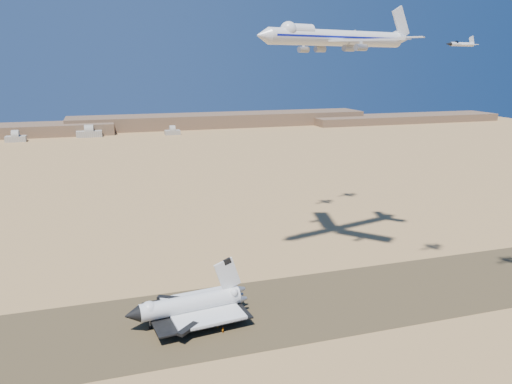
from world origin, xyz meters
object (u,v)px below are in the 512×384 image
object	(u,v)px
crew_b	(223,330)
chase_jet_a	(461,44)
carrier_747	(333,38)
crew_c	(218,326)
crew_a	(212,322)
chase_jet_c	(316,40)
chase_jet_d	(346,36)
shuttle	(190,306)

from	to	relation	value
crew_b	chase_jet_a	distance (m)	129.76
carrier_747	crew_c	world-z (taller)	carrier_747
crew_b	crew_a	bearing A→B (deg)	-10.99
crew_c	chase_jet_c	bearing A→B (deg)	-86.14
crew_b	crew_c	bearing A→B (deg)	-14.62
chase_jet_d	crew_c	bearing A→B (deg)	-144.00
crew_b	chase_jet_a	world-z (taller)	chase_jet_a
shuttle	crew_b	bearing A→B (deg)	-58.01
crew_a	chase_jet_d	bearing A→B (deg)	-49.38
shuttle	crew_a	xyz separation A→B (m)	(6.65, -4.59, -4.78)
crew_a	carrier_747	bearing A→B (deg)	-61.97
carrier_747	chase_jet_a	size ratio (longest dim) A/B	5.42
chase_jet_a	carrier_747	bearing A→B (deg)	115.68
crew_c	chase_jet_a	xyz separation A→B (m)	(91.42, 5.01, 92.69)
carrier_747	chase_jet_d	distance (m)	70.77
carrier_747	chase_jet_d	world-z (taller)	carrier_747
crew_a	chase_jet_c	size ratio (longest dim) A/B	0.11
carrier_747	crew_a	world-z (taller)	carrier_747
chase_jet_a	chase_jet_d	world-z (taller)	chase_jet_d
carrier_747	crew_b	world-z (taller)	carrier_747
crew_b	chase_jet_a	bearing A→B (deg)	-115.31
chase_jet_d	crew_b	bearing A→B (deg)	-142.84
crew_b	crew_c	size ratio (longest dim) A/B	1.08
crew_c	chase_jet_a	world-z (taller)	chase_jet_a
carrier_747	chase_jet_a	bearing A→B (deg)	-65.37
chase_jet_d	shuttle	bearing A→B (deg)	-148.56
chase_jet_a	crew_b	bearing A→B (deg)	171.91
chase_jet_a	chase_jet_d	xyz separation A→B (m)	(5.33, 99.01, 7.89)
carrier_747	chase_jet_a	world-z (taller)	carrier_747
shuttle	crew_c	distance (m)	12.29
shuttle	chase_jet_d	bearing A→B (deg)	35.72
chase_jet_a	chase_jet_c	bearing A→B (deg)	87.07
carrier_747	chase_jet_c	bearing A→B (deg)	59.10
chase_jet_c	shuttle	bearing A→B (deg)	-151.58
chase_jet_c	chase_jet_a	bearing A→B (deg)	-97.13
crew_b	chase_jet_d	xyz separation A→B (m)	(95.83, 107.27, 100.51)
chase_jet_c	crew_b	bearing A→B (deg)	-144.89
crew_b	chase_jet_d	world-z (taller)	chase_jet_d
shuttle	chase_jet_c	xyz separation A→B (m)	(83.22, 85.94, 92.94)
crew_c	shuttle	bearing A→B (deg)	-2.03
carrier_747	chase_jet_d	bearing A→B (deg)	44.49
carrier_747	chase_jet_d	size ratio (longest dim) A/B	5.02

